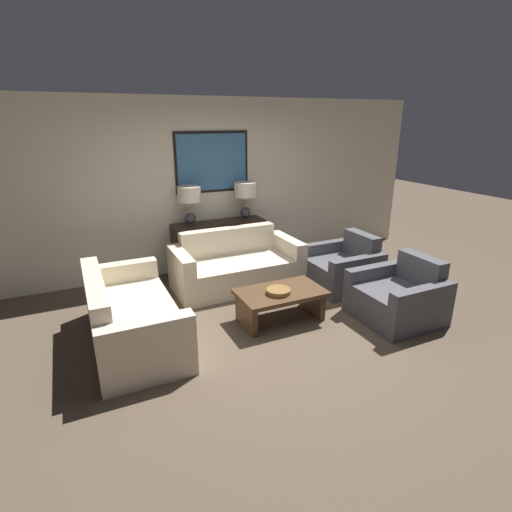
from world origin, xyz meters
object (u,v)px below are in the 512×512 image
object	(u,v)px
table_lamp_right	(245,193)
decorative_bowl	(278,291)
console_table	(220,247)
armchair_near_back_wall	(342,268)
couch_by_back_wall	(236,267)
armchair_near_camera	(398,298)
table_lamp_left	(189,198)
couch_by_side	(130,318)
coffee_table	(281,299)

from	to	relation	value
table_lamp_right	decorative_bowl	world-z (taller)	table_lamp_right
console_table	armchair_near_back_wall	bearing A→B (deg)	-43.68
console_table	couch_by_back_wall	distance (m)	0.69
table_lamp_right	armchair_near_camera	world-z (taller)	table_lamp_right
couch_by_back_wall	armchair_near_camera	world-z (taller)	couch_by_back_wall
console_table	armchair_near_back_wall	size ratio (longest dim) A/B	1.59
table_lamp_right	armchair_near_camera	size ratio (longest dim) A/B	0.64
couch_by_back_wall	armchair_near_back_wall	size ratio (longest dim) A/B	1.99
table_lamp_left	armchair_near_camera	xyz separation A→B (m)	(1.85, -2.46, -0.95)
console_table	armchair_near_back_wall	distance (m)	1.94
armchair_near_camera	couch_by_back_wall	bearing A→B (deg)	128.22
couch_by_side	coffee_table	bearing A→B (deg)	-8.85
table_lamp_right	armchair_near_camera	bearing A→B (deg)	-68.87
table_lamp_right	decorative_bowl	size ratio (longest dim) A/B	2.05
coffee_table	couch_by_side	bearing A→B (deg)	171.15
table_lamp_left	coffee_table	xyz separation A→B (m)	(0.52, -1.90, -0.94)
console_table	couch_by_side	xyz separation A→B (m)	(-1.65, -1.63, -0.12)
armchair_near_camera	couch_by_side	bearing A→B (deg)	164.85
console_table	coffee_table	bearing A→B (deg)	-87.91
console_table	couch_by_back_wall	bearing A→B (deg)	-90.00
table_lamp_left	armchair_near_back_wall	xyz separation A→B (m)	(1.85, -1.34, -0.95)
couch_by_side	table_lamp_right	bearing A→B (deg)	37.75
coffee_table	armchair_near_camera	size ratio (longest dim) A/B	1.13
armchair_near_back_wall	armchair_near_camera	distance (m)	1.12
table_lamp_right	table_lamp_left	bearing A→B (deg)	180.00
console_table	table_lamp_right	distance (m)	0.93
couch_by_side	decorative_bowl	distance (m)	1.70
coffee_table	table_lamp_left	bearing A→B (deg)	105.37
coffee_table	armchair_near_back_wall	distance (m)	1.44
table_lamp_left	couch_by_back_wall	bearing A→B (deg)	-56.24
couch_by_side	coffee_table	distance (m)	1.74
console_table	table_lamp_right	bearing A→B (deg)	-0.00
coffee_table	armchair_near_camera	bearing A→B (deg)	-22.76
decorative_bowl	armchair_near_camera	distance (m)	1.49
couch_by_side	coffee_table	world-z (taller)	couch_by_side
armchair_near_camera	table_lamp_right	bearing A→B (deg)	111.13
couch_by_back_wall	armchair_near_back_wall	xyz separation A→B (m)	(1.40, -0.66, -0.02)
coffee_table	armchair_near_back_wall	size ratio (longest dim) A/B	1.13
coffee_table	couch_by_back_wall	bearing A→B (deg)	93.25
table_lamp_right	decorative_bowl	bearing A→B (deg)	-102.79
table_lamp_left	couch_by_back_wall	size ratio (longest dim) A/B	0.32
table_lamp_right	coffee_table	world-z (taller)	table_lamp_right
table_lamp_left	couch_by_side	size ratio (longest dim) A/B	0.32
couch_by_back_wall	couch_by_side	distance (m)	1.91
decorative_bowl	couch_by_back_wall	bearing A→B (deg)	90.41
table_lamp_left	decorative_bowl	size ratio (longest dim) A/B	2.05
armchair_near_camera	table_lamp_left	bearing A→B (deg)	127.04
table_lamp_right	couch_by_side	world-z (taller)	table_lamp_right
table_lamp_right	armchair_near_back_wall	distance (m)	1.90
table_lamp_left	armchair_near_back_wall	distance (m)	2.48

